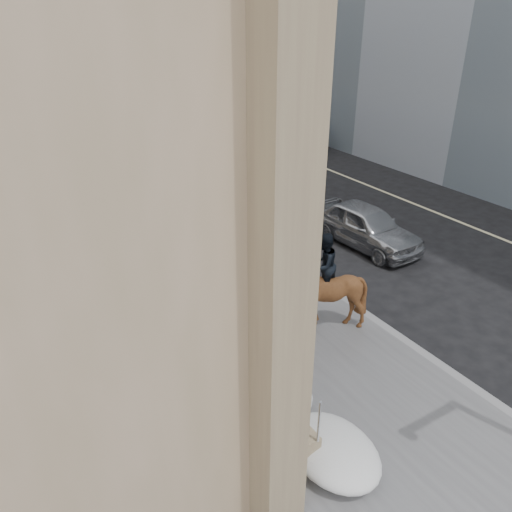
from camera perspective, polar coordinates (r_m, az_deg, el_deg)
The scene contains 14 objects.
ground at distance 12.01m, azimuth 7.81°, elevation -13.84°, with size 140.00×140.00×0.00m, color black.
sidewalk at distance 19.52m, azimuth -10.71°, elevation 3.02°, with size 5.00×80.00×0.12m, color #4D4D4F.
curb at distance 20.48m, azimuth -3.89°, elevation 4.60°, with size 0.24×80.00×0.12m, color slate.
lane_line at distance 24.88m, azimuth 12.53°, elevation 7.96°, with size 0.15×70.00×0.01m, color #BFB78C.
far_podium at distance 27.97m, azimuth 20.67°, elevation 13.22°, with size 2.00×80.00×4.00m, color #7C6750.
streetlight_mid at distance 22.87m, azimuth -8.92°, elevation 18.47°, with size 1.71×0.24×8.00m.
streetlight_far at distance 41.93m, azimuth -20.59°, elevation 20.88°, with size 1.71×0.24×8.00m.
traffic_signal at distance 30.23m, azimuth -16.42°, elevation 18.62°, with size 4.10×0.22×6.00m.
snow_bank at distance 17.30m, azimuth -12.86°, elevation 1.10°, with size 1.70×18.10×0.76m.
mounted_horse_left at distance 11.47m, azimuth -3.32°, elevation -7.86°, with size 1.94×2.82×2.75m.
mounted_horse_right at distance 12.92m, azimuth 7.72°, elevation -3.91°, with size 2.16×2.27×2.66m.
pedestrian at distance 12.82m, azimuth 2.23°, elevation -5.61°, with size 0.92×0.38×1.57m, color black.
car_silver at distance 18.19m, azimuth 12.42°, elevation 3.43°, with size 1.77×4.41×1.50m, color #999CA1.
car_grey at distance 31.92m, azimuth 3.52°, elevation 13.99°, with size 2.03×4.99×1.45m, color slate.
Camera 1 is at (-6.05, -6.88, 7.77)m, focal length 35.00 mm.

